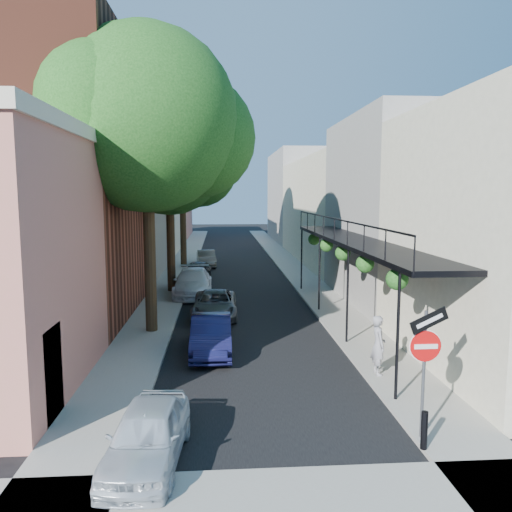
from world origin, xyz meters
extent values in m
plane|color=black|center=(0.00, 0.00, 0.00)|extent=(160.00, 160.00, 0.00)
cube|color=black|center=(0.00, 30.00, 0.01)|extent=(6.00, 64.00, 0.01)
cube|color=gray|center=(-4.00, 30.00, 0.06)|extent=(2.00, 64.00, 0.12)
cube|color=gray|center=(4.00, 30.00, 0.06)|extent=(2.00, 64.00, 0.12)
cube|color=gray|center=(0.00, -1.00, 0.06)|extent=(12.00, 2.00, 0.12)
cube|color=beige|center=(-5.05, 2.50, 1.20)|extent=(0.10, 1.20, 2.20)
cube|color=brown|center=(-10.00, 14.00, 6.00)|extent=(10.00, 12.00, 12.00)
cube|color=gray|center=(-5.02, 14.00, 8.00)|extent=(0.06, 7.00, 4.00)
cube|color=gray|center=(-9.00, 26.00, 4.50)|extent=(8.00, 12.00, 9.00)
cube|color=beige|center=(-9.00, 40.00, 5.00)|extent=(8.00, 16.00, 10.00)
cube|color=#C77166|center=(-9.00, 54.00, 4.00)|extent=(8.00, 12.00, 8.00)
cube|color=gray|center=(9.00, 15.00, 4.50)|extent=(8.00, 10.00, 9.00)
cube|color=beige|center=(9.00, 30.00, 4.00)|extent=(8.00, 20.00, 8.00)
cube|color=gray|center=(9.00, 48.00, 5.00)|extent=(8.00, 16.00, 10.00)
cube|color=black|center=(4.20, 10.00, 3.50)|extent=(2.00, 16.00, 0.15)
cube|color=black|center=(3.25, 10.00, 4.38)|extent=(0.05, 16.00, 0.05)
cylinder|color=black|center=(3.30, 3.00, 1.81)|extent=(0.08, 0.08, 3.40)
cylinder|color=black|center=(3.30, 18.00, 1.81)|extent=(0.08, 0.08, 3.40)
sphere|color=#144112|center=(3.60, 4.00, 3.05)|extent=(0.60, 0.60, 0.60)
sphere|color=#144112|center=(3.60, 10.00, 3.05)|extent=(0.60, 0.60, 0.60)
sphere|color=#144112|center=(3.60, 16.00, 3.05)|extent=(0.60, 0.60, 0.60)
cylinder|color=#595B60|center=(3.15, 1.00, 1.45)|extent=(0.07, 0.07, 2.90)
cylinder|color=red|center=(3.15, 0.96, 2.15)|extent=(0.66, 0.04, 0.66)
cube|color=white|center=(3.15, 0.93, 2.15)|extent=(0.50, 0.02, 0.10)
cylinder|color=white|center=(3.15, 0.98, 2.15)|extent=(0.70, 0.02, 0.70)
cube|color=black|center=(3.20, 0.95, 2.70)|extent=(0.89, 0.15, 0.58)
cube|color=white|center=(3.20, 0.92, 2.70)|extent=(0.60, 0.10, 0.31)
cylinder|color=black|center=(3.00, 0.50, 0.52)|extent=(0.14, 0.14, 0.80)
cylinder|color=black|center=(-3.80, 10.00, 3.50)|extent=(0.44, 0.44, 7.00)
sphere|color=#144112|center=(-3.80, 10.00, 8.02)|extent=(6.80, 6.80, 6.80)
sphere|color=#144112|center=(-2.10, 11.02, 7.52)|extent=(4.76, 4.76, 4.76)
cylinder|color=black|center=(-3.80, 18.00, 3.15)|extent=(0.44, 0.44, 6.30)
sphere|color=#144112|center=(-3.80, 18.00, 7.20)|extent=(6.00, 6.00, 6.00)
sphere|color=#144112|center=(-2.30, 18.90, 6.70)|extent=(4.20, 4.20, 4.20)
cylinder|color=black|center=(-3.80, 27.00, 3.67)|extent=(0.44, 0.44, 7.35)
sphere|color=#144112|center=(-3.80, 27.00, 8.40)|extent=(7.00, 7.00, 7.00)
sphere|color=#144112|center=(-2.05, 28.05, 7.90)|extent=(4.90, 4.90, 4.90)
imported|color=silver|center=(-2.60, 0.56, 0.59)|extent=(1.65, 3.57, 1.19)
imported|color=#12133B|center=(-1.47, 7.42, 0.63)|extent=(1.35, 3.81, 1.25)
imported|color=#515458|center=(-1.40, 12.36, 0.57)|extent=(1.98, 4.13, 1.14)
imported|color=white|center=(-2.60, 17.10, 0.70)|extent=(2.01, 4.83, 1.39)
imported|color=black|center=(-2.60, 21.59, 0.61)|extent=(1.87, 3.71, 1.21)
imported|color=slate|center=(-2.20, 27.78, 0.59)|extent=(1.60, 3.70, 1.19)
imported|color=gray|center=(3.40, 4.79, 0.99)|extent=(0.42, 0.63, 1.74)
camera|label=1|loc=(-1.12, -8.91, 5.32)|focal=35.00mm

